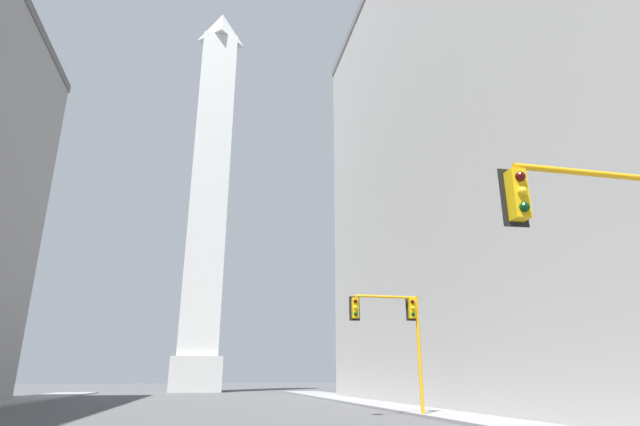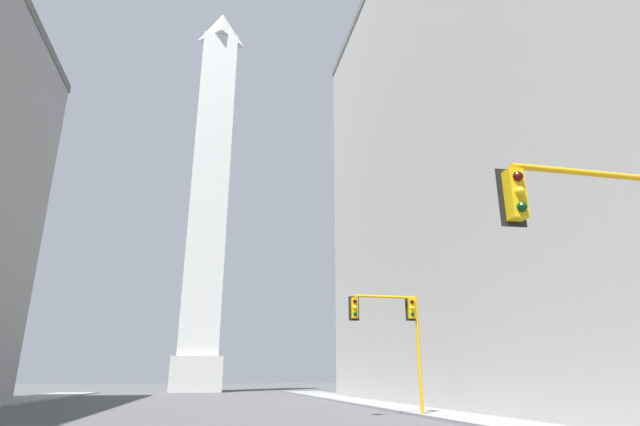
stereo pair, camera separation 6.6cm
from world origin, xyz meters
name	(u,v)px [view 2 (the right image)]	position (x,y,z in m)	size (l,w,h in m)	color
sidewalk_right	(440,412)	(14.96, 27.77, 0.07)	(5.00, 92.55, 0.15)	gray
building_right	(552,129)	(27.44, 29.96, 21.07)	(23.77, 51.90, 42.12)	#B2AFAA
obelisk	(210,186)	(0.00, 77.13, 31.86)	(7.30, 7.30, 66.17)	silver
traffic_light_mid_right	(396,323)	(11.46, 25.09, 4.80)	(4.07, 0.52, 6.35)	orange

